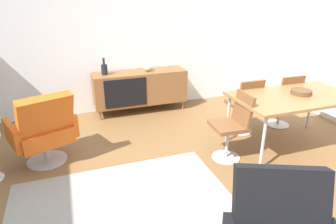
{
  "coord_description": "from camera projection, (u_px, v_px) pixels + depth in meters",
  "views": [
    {
      "loc": [
        -0.89,
        -2.45,
        1.96
      ],
      "look_at": [
        0.06,
        0.24,
        0.8
      ],
      "focal_mm": 31.14,
      "sensor_mm": 36.0,
      "label": 1
    }
  ],
  "objects": [
    {
      "name": "vase_sculptural_dark",
      "position": [
        104.0,
        69.0,
        4.76
      ],
      "size": [
        0.1,
        0.1,
        0.27
      ],
      "color": "black",
      "rests_on": "sideboard"
    },
    {
      "name": "ground_plane",
      "position": [
        170.0,
        188.0,
        3.15
      ],
      "size": [
        8.32,
        8.32,
        0.0
      ],
      "primitive_type": "plane",
      "color": "brown"
    },
    {
      "name": "dining_chair_near_window",
      "position": [
        233.0,
        124.0,
        3.59
      ],
      "size": [
        0.44,
        0.42,
        0.86
      ],
      "color": "brown",
      "rests_on": "ground_plane"
    },
    {
      "name": "wall_back",
      "position": [
        118.0,
        29.0,
        4.9
      ],
      "size": [
        6.8,
        0.12,
        2.8
      ],
      "primitive_type": "cube",
      "color": "white",
      "rests_on": "ground_plane"
    },
    {
      "name": "dining_chair_back_right",
      "position": [
        284.0,
        98.0,
        4.46
      ],
      "size": [
        0.42,
        0.44,
        0.86
      ],
      "color": "brown",
      "rests_on": "ground_plane"
    },
    {
      "name": "area_rug",
      "position": [
        126.0,
        213.0,
        2.8
      ],
      "size": [
        2.2,
        1.7,
        0.01
      ],
      "primitive_type": "cube",
      "color": "gray",
      "rests_on": "ground_plane"
    },
    {
      "name": "dining_chair_back_left",
      "position": [
        245.0,
        104.0,
        4.24
      ],
      "size": [
        0.4,
        0.43,
        0.86
      ],
      "color": "brown",
      "rests_on": "ground_plane"
    },
    {
      "name": "vase_cobalt",
      "position": [
        148.0,
        67.0,
        4.99
      ],
      "size": [
        0.16,
        0.16,
        0.14
      ],
      "color": "beige",
      "rests_on": "sideboard"
    },
    {
      "name": "dining_table",
      "position": [
        294.0,
        98.0,
        3.78
      ],
      "size": [
        1.6,
        0.9,
        0.74
      ],
      "color": "olive",
      "rests_on": "ground_plane"
    },
    {
      "name": "sideboard",
      "position": [
        140.0,
        87.0,
        5.08
      ],
      "size": [
        1.6,
        0.45,
        0.72
      ],
      "color": "brown",
      "rests_on": "ground_plane"
    },
    {
      "name": "wooden_bowl_on_table",
      "position": [
        301.0,
        92.0,
        3.79
      ],
      "size": [
        0.26,
        0.26,
        0.06
      ],
      "primitive_type": "cylinder",
      "color": "brown",
      "rests_on": "dining_table"
    },
    {
      "name": "lounge_chair_red",
      "position": [
        43.0,
        129.0,
        3.46
      ],
      "size": [
        0.85,
        0.83,
        0.95
      ],
      "color": "#D85919",
      "rests_on": "ground_plane"
    }
  ]
}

